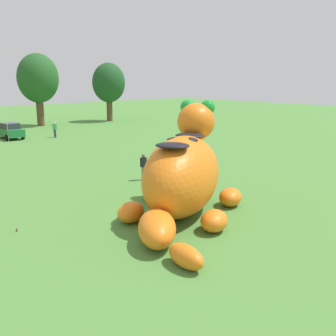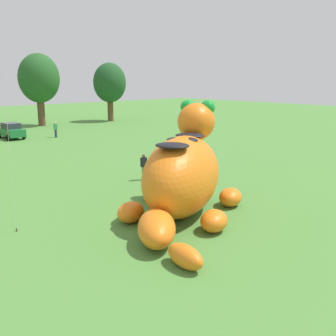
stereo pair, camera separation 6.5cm
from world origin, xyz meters
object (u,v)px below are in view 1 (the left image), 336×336
object	(u,v)px
giant_inflatable_creature	(182,175)
car_green	(10,131)
spectator_wandering	(143,167)
spectator_by_cars	(55,130)

from	to	relation	value
giant_inflatable_creature	car_green	distance (m)	30.18
spectator_wandering	car_green	bearing A→B (deg)	88.41
giant_inflatable_creature	car_green	size ratio (longest dim) A/B	2.13
car_green	spectator_wandering	bearing A→B (deg)	-91.59
giant_inflatable_creature	spectator_wandering	size ratio (longest dim) A/B	5.13
giant_inflatable_creature	spectator_wandering	xyz separation A→B (m)	(2.73, 6.33, -1.10)
spectator_wandering	giant_inflatable_creature	bearing A→B (deg)	-113.33
spectator_by_cars	spectator_wandering	size ratio (longest dim) A/B	1.00
spectator_by_cars	spectator_wandering	bearing A→B (deg)	-102.38
car_green	giant_inflatable_creature	bearing A→B (deg)	-96.45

